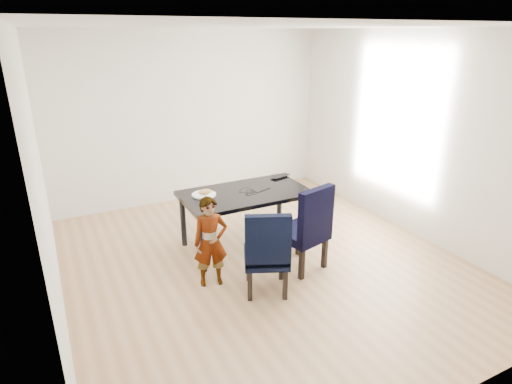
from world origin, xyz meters
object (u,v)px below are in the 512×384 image
chair_right (301,226)px  laptop (278,176)px  plate (204,195)px  child (211,242)px  chair_left (266,250)px  dining_table (245,219)px

chair_right → laptop: 1.20m
plate → laptop: 1.20m
laptop → child: bearing=21.8°
child → plate: child is taller
child → chair_right: bearing=4.7°
chair_right → chair_left: bearing=-171.3°
plate → child: bearing=-106.2°
chair_left → plate: (-0.25, 1.17, 0.27)m
chair_right → laptop: bearing=58.9°
dining_table → child: bearing=-138.4°
chair_left → chair_right: bearing=47.1°
chair_left → child: bearing=165.1°
child → plate: size_ratio=3.43×
child → laptop: (1.41, 1.00, 0.25)m
dining_table → chair_left: (-0.25, -1.04, 0.11)m
child → plate: bearing=85.3°
child → laptop: child is taller
dining_table → child: size_ratio=1.56×
chair_left → child: child is taller
dining_table → chair_right: (0.34, -0.78, 0.15)m
chair_right → plate: (-0.85, 0.91, 0.23)m
dining_table → laptop: laptop is taller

